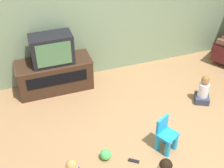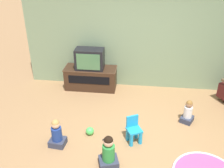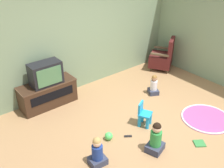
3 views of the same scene
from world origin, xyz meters
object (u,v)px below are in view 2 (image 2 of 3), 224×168
(child_watching_left, at_px, (109,153))
(remote_control, at_px, (106,141))
(television, at_px, (90,59))
(yellow_kid_chair, at_px, (134,131))
(tv_cabinet, at_px, (91,78))
(toy_ball, at_px, (90,131))
(child_watching_center, at_px, (57,134))
(child_watching_right, at_px, (188,113))

(child_watching_left, relative_size, remote_control, 4.14)
(television, bearing_deg, remote_control, -71.39)
(yellow_kid_chair, height_order, child_watching_left, child_watching_left)
(tv_cabinet, relative_size, remote_control, 8.69)
(tv_cabinet, distance_m, yellow_kid_chair, 2.24)
(yellow_kid_chair, distance_m, remote_control, 0.55)
(remote_control, bearing_deg, toy_ball, 8.38)
(television, height_order, child_watching_center, television)
(child_watching_right, bearing_deg, remote_control, 144.66)
(yellow_kid_chair, xyz_separation_m, child_watching_center, (-1.37, -0.27, 0.02))
(child_watching_right, bearing_deg, toy_ball, 135.76)
(child_watching_right, relative_size, remote_control, 3.45)
(child_watching_right, bearing_deg, child_watching_center, 139.57)
(child_watching_left, height_order, child_watching_center, child_watching_left)
(child_watching_center, xyz_separation_m, remote_control, (0.87, 0.19, -0.23))
(child_watching_left, xyz_separation_m, child_watching_right, (1.45, 1.40, -0.04))
(television, height_order, toy_ball, television)
(child_watching_left, bearing_deg, yellow_kid_chair, 43.05)
(child_watching_left, relative_size, child_watching_center, 1.10)
(child_watching_right, bearing_deg, child_watching_left, 161.12)
(yellow_kid_chair, height_order, child_watching_right, yellow_kid_chair)
(television, bearing_deg, yellow_kid_chair, -58.21)
(child_watching_left, bearing_deg, remote_control, 84.94)
(remote_control, bearing_deg, child_watching_right, -116.63)
(toy_ball, xyz_separation_m, remote_control, (0.34, -0.18, -0.07))
(child_watching_center, distance_m, toy_ball, 0.66)
(yellow_kid_chair, relative_size, child_watching_right, 1.01)
(child_watching_left, bearing_deg, child_watching_right, 26.89)
(child_watching_right, relative_size, toy_ball, 3.27)
(yellow_kid_chair, height_order, toy_ball, yellow_kid_chair)
(child_watching_center, relative_size, remote_control, 3.78)
(tv_cabinet, bearing_deg, yellow_kid_chair, -58.66)
(television, relative_size, child_watching_center, 1.22)
(television, xyz_separation_m, child_watching_right, (2.23, -1.14, -0.59))
(child_watching_center, distance_m, child_watching_right, 2.64)
(child_watching_center, distance_m, remote_control, 0.92)
(child_watching_left, xyz_separation_m, child_watching_center, (-0.99, 0.39, -0.02))
(yellow_kid_chair, distance_m, child_watching_left, 0.76)
(tv_cabinet, distance_m, television, 0.52)
(yellow_kid_chair, bearing_deg, toy_ball, 146.85)
(television, distance_m, child_watching_center, 2.23)
(child_watching_left, distance_m, toy_ball, 0.91)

